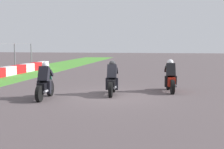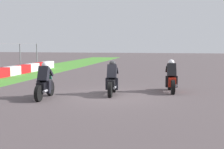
% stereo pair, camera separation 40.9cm
% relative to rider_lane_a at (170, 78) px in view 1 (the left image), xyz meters
% --- Properties ---
extents(ground_plane, '(120.00, 120.00, 0.00)m').
position_rel_rider_lane_a_xyz_m(ground_plane, '(-1.59, 2.60, -0.62)').
color(ground_plane, '#524749').
extents(rider_lane_a, '(2.04, 0.59, 1.51)m').
position_rel_rider_lane_a_xyz_m(rider_lane_a, '(0.00, 0.00, 0.00)').
color(rider_lane_a, black).
rests_on(rider_lane_a, ground_plane).
extents(rider_lane_b, '(2.04, 0.55, 1.51)m').
position_rel_rider_lane_a_xyz_m(rider_lane_b, '(-1.31, 2.52, 0.00)').
color(rider_lane_b, black).
rests_on(rider_lane_b, ground_plane).
extents(rider_lane_c, '(2.04, 0.55, 1.51)m').
position_rel_rider_lane_a_xyz_m(rider_lane_c, '(-2.82, 5.03, 0.00)').
color(rider_lane_c, black).
rests_on(rider_lane_c, ground_plane).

